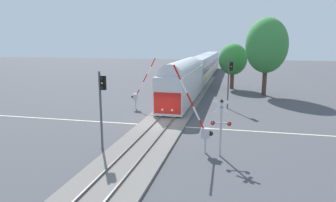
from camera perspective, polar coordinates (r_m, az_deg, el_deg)
The scene contains 11 objects.
ground_plane at distance 28.14m, azimuth -1.16°, elevation -4.69°, with size 220.00×220.00×0.00m, color #47474C.
road_centre_stripe at distance 28.14m, azimuth -1.16°, elevation -4.68°, with size 44.00×0.20×0.01m.
railway_track at distance 28.11m, azimuth -1.16°, elevation -4.50°, with size 4.40×80.00×0.32m.
commuter_train at distance 58.08m, azimuth 6.25°, elevation 6.20°, with size 3.04×62.05×5.16m.
crossing_gate_near at distance 21.00m, azimuth 6.53°, elevation -4.62°, with size 2.86×0.40×6.16m.
crossing_signal_mast at distance 20.41m, azimuth 10.06°, elevation -3.89°, with size 1.36×0.44×4.00m.
crossing_gate_far at distance 34.70m, azimuth -5.80°, elevation 1.60°, with size 2.97×0.40×5.94m.
traffic_signal_median at distance 21.57m, azimuth -12.47°, elevation 0.56°, with size 0.53×0.38×5.70m.
traffic_signal_far_side at distance 35.31m, azimuth 11.66°, elevation 4.69°, with size 0.53×0.38×5.76m.
elm_centre_background at distance 50.92m, azimuth 12.23°, elevation 7.75°, with size 4.64×4.64×7.51m.
oak_far_right at distance 45.70m, azimuth 18.25°, elevation 9.97°, with size 5.94×5.94×11.13m.
Camera 1 is at (6.49, -26.28, 7.68)m, focal length 32.05 mm.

